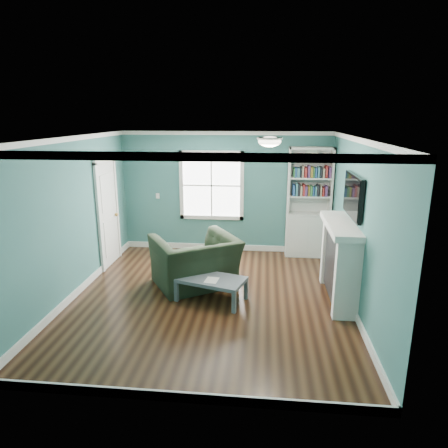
# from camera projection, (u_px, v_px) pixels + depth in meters

# --- Properties ---
(floor) EXTENTS (5.00, 5.00, 0.00)m
(floor) POSITION_uv_depth(u_px,v_px,m) (210.00, 298.00, 6.59)
(floor) COLOR black
(floor) RESTS_ON ground
(room_walls) EXTENTS (5.00, 5.00, 5.00)m
(room_walls) POSITION_uv_depth(u_px,v_px,m) (209.00, 205.00, 6.17)
(room_walls) COLOR #3F7976
(room_walls) RESTS_ON ground
(trim) EXTENTS (4.50, 5.00, 2.60)m
(trim) POSITION_uv_depth(u_px,v_px,m) (210.00, 226.00, 6.26)
(trim) COLOR white
(trim) RESTS_ON ground
(window) EXTENTS (1.40, 0.06, 1.50)m
(window) POSITION_uv_depth(u_px,v_px,m) (211.00, 186.00, 8.62)
(window) COLOR white
(window) RESTS_ON room_walls
(bookshelf) EXTENTS (0.90, 0.35, 2.31)m
(bookshelf) POSITION_uv_depth(u_px,v_px,m) (308.00, 214.00, 8.38)
(bookshelf) COLOR silver
(bookshelf) RESTS_ON ground
(fireplace) EXTENTS (0.44, 1.58, 1.30)m
(fireplace) POSITION_uv_depth(u_px,v_px,m) (340.00, 262.00, 6.41)
(fireplace) COLOR black
(fireplace) RESTS_ON ground
(tv) EXTENTS (0.06, 1.10, 0.65)m
(tv) POSITION_uv_depth(u_px,v_px,m) (353.00, 196.00, 6.11)
(tv) COLOR black
(tv) RESTS_ON fireplace
(door) EXTENTS (0.12, 0.98, 2.17)m
(door) POSITION_uv_depth(u_px,v_px,m) (108.00, 212.00, 7.87)
(door) COLOR silver
(door) RESTS_ON ground
(ceiling_fixture) EXTENTS (0.38, 0.38, 0.15)m
(ceiling_fixture) POSITION_uv_depth(u_px,v_px,m) (270.00, 141.00, 5.93)
(ceiling_fixture) COLOR white
(ceiling_fixture) RESTS_ON room_walls
(light_switch) EXTENTS (0.08, 0.01, 0.12)m
(light_switch) POSITION_uv_depth(u_px,v_px,m) (158.00, 196.00, 8.81)
(light_switch) COLOR white
(light_switch) RESTS_ON room_walls
(recliner) EXTENTS (1.62, 1.47, 1.19)m
(recliner) POSITION_uv_depth(u_px,v_px,m) (195.00, 253.00, 6.94)
(recliner) COLOR black
(recliner) RESTS_ON ground
(coffee_table) EXTENTS (1.19, 0.87, 0.39)m
(coffee_table) POSITION_uv_depth(u_px,v_px,m) (211.00, 281.00, 6.43)
(coffee_table) COLOR #515B62
(coffee_table) RESTS_ON ground
(paper_sheet) EXTENTS (0.23, 0.28, 0.00)m
(paper_sheet) POSITION_uv_depth(u_px,v_px,m) (212.00, 280.00, 6.33)
(paper_sheet) COLOR white
(paper_sheet) RESTS_ON coffee_table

